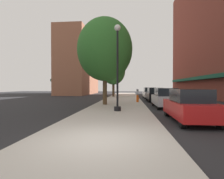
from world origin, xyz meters
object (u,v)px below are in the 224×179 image
Objects in this scene: parking_meter_far at (138,93)px; car_black at (155,95)px; parking_meter_near at (137,92)px; tree_mid at (113,71)px; tree_near at (105,50)px; lamppost at (117,66)px; car_red at (189,106)px; car_silver at (165,98)px; fire_hydrant at (138,98)px; car_white at (150,93)px.

car_black reaches higher than parking_meter_far.
tree_mid is at bearing 130.71° from parking_meter_near.
tree_near is at bearing -109.51° from parking_meter_near.
lamppost reaches higher than parking_meter_near.
lamppost reaches higher than car_black.
tree_near reaches higher than parking_meter_far.
car_red and car_silver have the same top height.
car_black is at bearing 48.15° from fire_hydrant.
lamppost is at bearing -97.76° from parking_meter_near.
parking_meter_far is at bearing 62.17° from tree_near.
fire_hydrant is at bearing -72.05° from tree_mid.
parking_meter_near is (1.90, 13.97, -2.25)m from lamppost.
fire_hydrant is 3.26m from car_black.
car_red is at bearing -91.82° from car_black.
car_black is at bearing -56.45° from tree_mid.
fire_hydrant is 0.18× the size of car_red.
fire_hydrant is 0.18× the size of car_silver.
car_black is at bearing -29.96° from parking_meter_far.
parking_meter_far is (1.90, 10.83, -2.25)m from lamppost.
tree_near reaches higher than car_black.
tree_mid is 1.55× the size of car_black.
car_white is at bearing 90.85° from car_red.
car_white is at bearing 88.18° from car_black.
tree_mid reaches higher than parking_meter_far.
tree_mid is 22.32m from car_red.
lamppost is 18.53m from tree_mid.
car_silver is (2.16, -3.90, 0.29)m from fire_hydrant.
car_black is at bearing 68.36° from lamppost.
lamppost is at bearing -102.12° from car_white.
car_red and car_black have the same top height.
tree_mid reaches higher than car_black.
tree_mid is 1.55× the size of car_silver.
car_silver is (5.76, -15.00, -3.62)m from tree_mid.
tree_mid is 16.47m from car_silver.
car_red is 18.31m from car_white.
fire_hydrant is at bearing 76.96° from lamppost.
tree_near is 1.88× the size of car_white.
tree_near is at bearing -137.11° from car_black.
parking_meter_near is 0.30× the size of car_red.
parking_meter_far is 0.30× the size of car_red.
tree_mid is 1.55× the size of car_white.
tree_near is 1.88× the size of car_red.
car_silver is (5.33, -1.04, -4.44)m from tree_near.
tree_mid is at bearing 107.95° from fire_hydrant.
car_white is at bearing 67.08° from parking_meter_far.
parking_meter_far is at bearing 80.04° from lamppost.
car_white is at bearing -27.11° from tree_mid.
tree_mid reaches higher than car_red.
parking_meter_near is 4.68m from car_black.
parking_meter_far is 0.30× the size of car_black.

